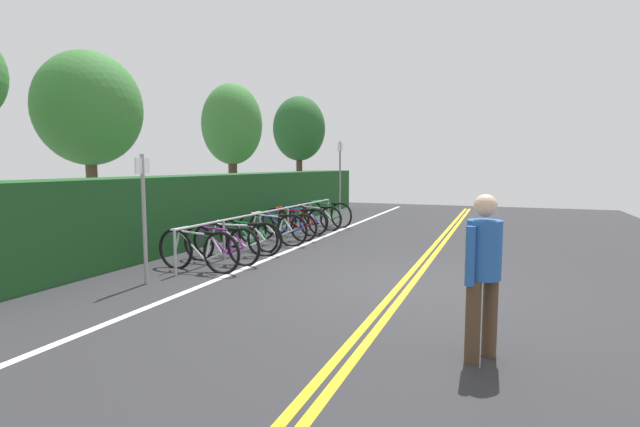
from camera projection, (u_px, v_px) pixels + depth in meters
ground_plane at (406, 286)px, 7.37m from camera, size 30.36×11.65×0.05m
centre_line_yellow_inner at (411, 285)px, 7.34m from camera, size 27.32×0.10×0.00m
centre_line_yellow_outer at (401, 284)px, 7.40m from camera, size 27.32×0.10×0.00m
bike_lane_stripe_white at (241, 270)px, 8.41m from camera, size 27.32×0.12×0.00m
bike_rack at (275, 217)px, 11.40m from camera, size 7.52×0.05×0.79m
bicycle_0 at (198, 250)px, 8.32m from camera, size 0.46×1.74×0.77m
bicycle_1 at (221, 245)px, 8.98m from camera, size 0.46×1.78×0.75m
bicycle_2 at (238, 239)px, 9.67m from camera, size 0.70×1.74×0.75m
bicycle_3 at (248, 235)px, 10.42m from camera, size 0.57×1.71×0.68m
bicycle_4 at (272, 229)px, 11.03m from camera, size 0.46×1.78×0.78m
bicycle_5 at (283, 227)px, 11.72m from camera, size 0.46×1.79×0.72m
bicycle_6 at (294, 222)px, 12.48m from camera, size 0.46×1.80×0.77m
bicycle_7 at (302, 220)px, 13.14m from camera, size 0.63×1.73×0.72m
bicycle_8 at (315, 217)px, 13.73m from camera, size 0.51×1.78×0.73m
bicycle_9 at (327, 214)px, 14.38m from camera, size 0.64×1.77×0.79m
pedestrian at (483, 266)px, 4.47m from camera, size 0.42×0.32×1.58m
sign_post_near at (144, 206)px, 7.32m from camera, size 0.36×0.09×2.01m
sign_post_far at (340, 175)px, 15.26m from camera, size 0.36×0.06×2.58m
hedge_backdrop at (240, 202)px, 13.43m from camera, size 16.47×1.25×1.60m
tree_mid at (89, 109)px, 10.95m from camera, size 2.39×2.39×4.43m
tree_far_right at (232, 125)px, 16.01m from camera, size 2.02×2.02×4.55m
tree_extra at (299, 129)px, 20.01m from camera, size 2.19×2.19×4.70m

